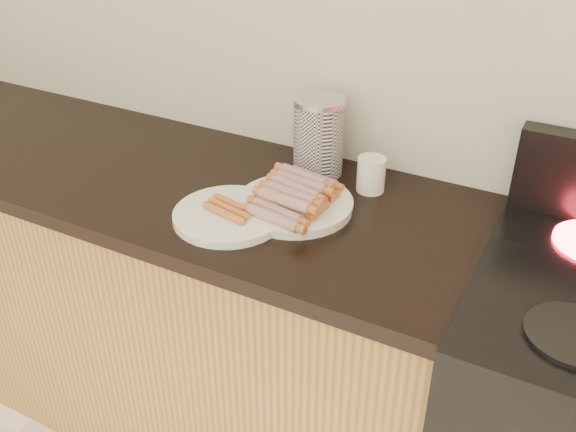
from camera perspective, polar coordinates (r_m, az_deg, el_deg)
The scene contains 10 objects.
wall_back at distance 1.66m, azimuth 7.66°, elevation 17.16°, with size 4.00×0.04×2.60m, color silver.
cabinet_base at distance 2.15m, azimuth -14.94°, elevation -6.02°, with size 2.20×0.59×0.86m, color #AB7D31.
counter_slab at distance 1.92m, azimuth -16.74°, elevation 4.74°, with size 2.20×0.62×0.04m, color black.
burner_near_left at distance 1.28m, azimuth 24.16°, elevation -9.64°, with size 0.18×0.18×0.01m, color black.
main_plate at distance 1.56m, azimuth 0.58°, elevation 0.93°, with size 0.28×0.28×0.02m, color silver.
side_plate at distance 1.53m, azimuth -5.26°, elevation 0.07°, with size 0.27×0.27×0.02m, color white.
hotdog_pile at distance 1.54m, azimuth 0.59°, elevation 2.01°, with size 0.14×0.28×0.05m.
plain_sausages at distance 1.52m, azimuth -5.29°, elevation 0.67°, with size 0.12×0.09×0.02m.
canister at distance 1.69m, azimuth 2.73°, elevation 7.11°, with size 0.14×0.14×0.21m.
mug at distance 1.64m, azimuth 7.40°, elevation 3.68°, with size 0.07×0.07×0.09m, color silver.
Camera 1 is at (0.57, 0.49, 1.69)m, focal length 40.00 mm.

